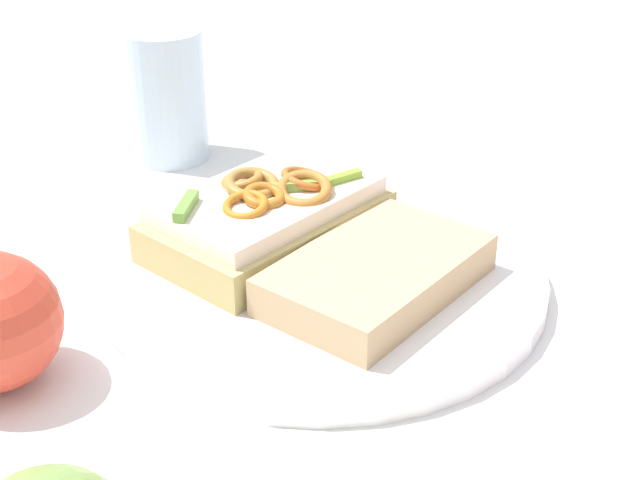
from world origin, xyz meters
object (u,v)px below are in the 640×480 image
(plate, at_px, (320,275))
(bread_slice_side, at_px, (377,274))
(sandwich, at_px, (268,216))
(drinking_glass, at_px, (166,95))

(plate, height_order, bread_slice_side, bread_slice_side)
(sandwich, distance_m, bread_slice_side, 0.10)
(plate, relative_size, drinking_glass, 2.67)
(sandwich, bearing_deg, plate, -90.12)
(plate, distance_m, drinking_glass, 0.26)
(bread_slice_side, bearing_deg, drinking_glass, 72.40)
(plate, distance_m, bread_slice_side, 0.05)
(plate, xyz_separation_m, sandwich, (-0.03, 0.04, 0.03))
(plate, xyz_separation_m, bread_slice_side, (0.03, -0.04, 0.02))
(bread_slice_side, height_order, drinking_glass, drinking_glass)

